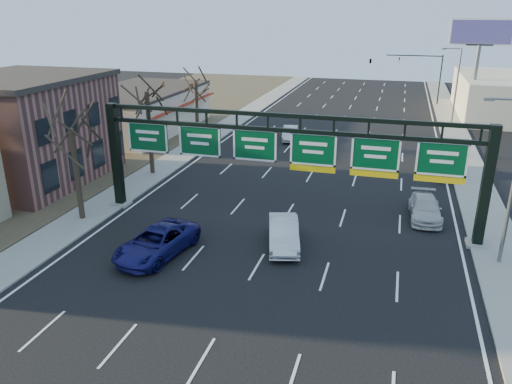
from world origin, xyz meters
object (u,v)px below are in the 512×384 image
(car_blue_suv, at_px, (157,242))
(car_white_wagon, at_px, (425,208))
(car_silver_sedan, at_px, (284,233))
(sign_gantry, at_px, (286,155))

(car_blue_suv, xyz_separation_m, car_white_wagon, (14.60, 9.67, -0.10))
(car_blue_suv, height_order, car_silver_sedan, car_silver_sedan)
(sign_gantry, distance_m, car_silver_sedan, 5.01)
(car_silver_sedan, bearing_deg, car_white_wagon, 24.34)
(sign_gantry, relative_size, car_white_wagon, 5.17)
(car_blue_suv, bearing_deg, car_white_wagon, 43.77)
(sign_gantry, xyz_separation_m, car_blue_suv, (-5.90, -6.23, -3.84))
(sign_gantry, height_order, car_blue_suv, sign_gantry)
(car_blue_suv, height_order, car_white_wagon, car_blue_suv)
(sign_gantry, height_order, car_silver_sedan, sign_gantry)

